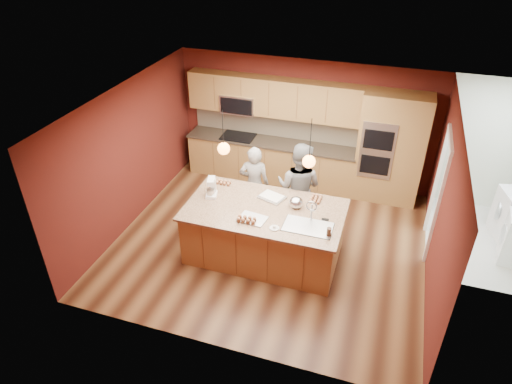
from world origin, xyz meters
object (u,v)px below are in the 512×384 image
(person_left, at_px, (254,184))
(person_right, at_px, (299,187))
(island, at_px, (265,232))
(mixing_bowl, at_px, (296,202))
(stand_mixer, at_px, (212,189))

(person_left, distance_m, person_right, 0.87)
(island, bearing_deg, mixing_bowl, 24.96)
(person_right, distance_m, mixing_bowl, 0.81)
(person_right, xyz_separation_m, mixing_bowl, (0.13, -0.78, 0.19))
(mixing_bowl, bearing_deg, island, -155.04)
(island, distance_m, person_left, 1.16)
(person_left, xyz_separation_m, person_right, (0.87, 0.00, 0.10))
(person_right, xyz_separation_m, stand_mixer, (-1.35, -0.89, 0.24))
(person_left, distance_m, mixing_bowl, 1.30)
(person_left, bearing_deg, person_right, 169.16)
(person_left, relative_size, mixing_bowl, 6.66)
(island, relative_size, person_right, 1.50)
(island, xyz_separation_m, mixing_bowl, (0.47, 0.22, 0.57))
(stand_mixer, distance_m, mixing_bowl, 1.49)
(island, height_order, stand_mixer, island)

